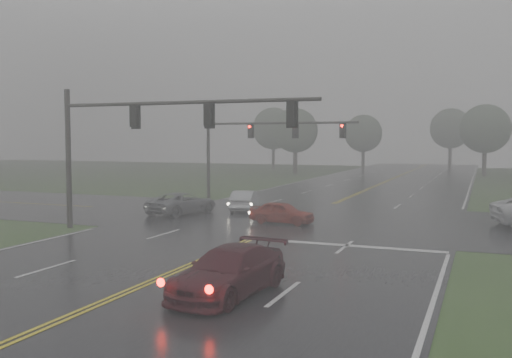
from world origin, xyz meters
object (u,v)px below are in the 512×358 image
at_px(sedan_maroon, 229,295).
at_px(car_grey, 182,214).
at_px(sedan_red, 282,224).
at_px(signal_gantry_near, 137,130).
at_px(signal_gantry_far, 252,139).
at_px(sedan_silver, 245,211).

xyz_separation_m(sedan_maroon, car_grey, (-10.40, 15.70, 0.00)).
height_order(sedan_red, signal_gantry_near, signal_gantry_near).
distance_m(sedan_red, car_grey, 7.23).
bearing_deg(signal_gantry_far, car_grey, -95.57).
bearing_deg(signal_gantry_far, sedan_silver, -71.82).
xyz_separation_m(car_grey, signal_gantry_near, (1.45, -6.97, 5.12)).
height_order(sedan_maroon, sedan_red, sedan_maroon).
distance_m(sedan_silver, signal_gantry_near, 11.31).
height_order(sedan_maroon, sedan_silver, sedan_maroon).
relative_size(sedan_silver, signal_gantry_near, 0.29).
distance_m(sedan_red, signal_gantry_near, 9.41).
xyz_separation_m(sedan_silver, signal_gantry_far, (-2.06, 6.27, 4.68)).
bearing_deg(signal_gantry_near, signal_gantry_far, 91.93).
xyz_separation_m(sedan_maroon, signal_gantry_near, (-8.95, 8.73, 5.12)).
relative_size(sedan_red, car_grey, 0.74).
xyz_separation_m(car_grey, signal_gantry_far, (0.90, 9.27, 4.68)).
distance_m(sedan_silver, signal_gantry_far, 8.09).
xyz_separation_m(sedan_red, signal_gantry_far, (-6.18, 10.71, 4.68)).
bearing_deg(sedan_red, signal_gantry_far, 33.29).
distance_m(sedan_maroon, car_grey, 18.84).
bearing_deg(sedan_red, sedan_silver, 46.15).
relative_size(signal_gantry_near, signal_gantry_far, 1.14).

